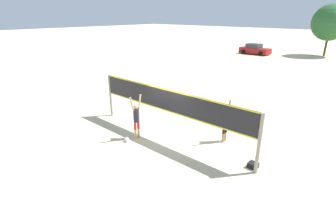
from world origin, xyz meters
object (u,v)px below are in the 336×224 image
Objects in this scene: volleyball at (127,139)px; parked_car_near at (255,50)px; player_spiker at (136,116)px; gear_bag at (253,165)px; player_blocker at (225,121)px; tree_left_cluster at (331,22)px; volleyball_net at (168,105)px.

parked_car_near is (-7.84, 30.71, 0.56)m from volleyball.
player_spiker reaches higher than gear_bag.
player_blocker is at bearing -64.40° from parked_car_near.
volleyball is 0.05× the size of parked_car_near.
player_spiker is 0.31× the size of tree_left_cluster.
player_spiker is at bearing -52.69° from player_blocker.
tree_left_cluster is (-5.19, 33.81, 4.38)m from gear_bag.
tree_left_cluster reaches higher than player_blocker.
player_spiker is 5.97× the size of gear_bag.
parked_car_near is (-7.93, 30.13, -0.47)m from player_spiker.
volleyball reaches higher than gear_bag.
player_blocker is at bearing 148.95° from gear_bag.
volleyball_net reaches higher than parked_car_near.
volleyball_net is at bearing -69.34° from parked_car_near.
parked_car_near is at bearing 104.32° from volleyball.
gear_bag is at bearing -76.27° from player_spiker.
player_blocker is 9.06× the size of volleyball.
volleyball is at bearing -47.64° from player_blocker.
parked_car_near is at bearing -148.33° from tree_left_cluster.
player_spiker is (-1.08, -1.03, -0.57)m from volleyball_net.
volleyball is 0.03× the size of tree_left_cluster.
gear_bag is 31.74m from parked_car_near.
volleyball_net is 2.05× the size of parked_car_near.
tree_left_cluster reaches higher than volleyball_net.
volleyball_net is at bearing -46.51° from player_spiker.
player_spiker reaches higher than player_blocker.
player_blocker is 0.29× the size of tree_left_cluster.
gear_bag is at bearing 58.95° from player_blocker.
volleyball_net is at bearing 53.82° from volleyball.
player_spiker is at bearing -90.24° from tree_left_cluster.
tree_left_cluster is at bearing -174.45° from player_blocker.
volleyball_net reaches higher than player_spiker.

